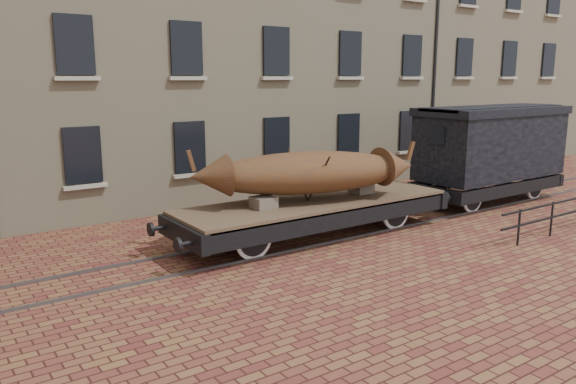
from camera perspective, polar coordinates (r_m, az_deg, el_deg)
ground at (r=16.73m, az=5.53°, el=-4.01°), size 90.00×90.00×0.00m
warehouse_cream at (r=26.12m, az=-3.85°, el=17.09°), size 40.00×10.19×14.00m
rail_track at (r=16.72m, az=5.53°, el=-3.91°), size 30.00×1.52×0.06m
flatcar_wagon at (r=15.89m, az=2.79°, el=-1.58°), size 9.20×2.50×1.39m
iron_boat at (r=15.52m, az=2.03°, el=2.02°), size 6.56×3.39×1.59m
goods_van at (r=21.44m, az=19.96°, el=4.73°), size 6.73×2.45×3.48m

